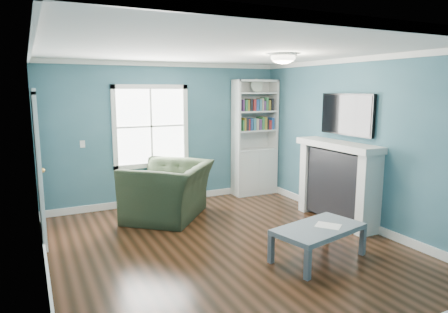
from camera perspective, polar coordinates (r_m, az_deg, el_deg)
name	(u,v)px	position (r m, az deg, el deg)	size (l,w,h in m)	color
floor	(228,247)	(5.55, 0.52, -12.84)	(5.00, 5.00, 0.00)	black
room_walls	(228,131)	(5.15, 0.55, 3.63)	(5.00, 5.00, 5.00)	#2F5968
trim	(228,158)	(5.20, 0.54, -0.15)	(4.50, 5.00, 2.60)	white
window	(151,126)	(7.37, -10.36, 4.25)	(1.40, 0.06, 1.50)	white
bookshelf	(254,149)	(8.09, 4.37, 1.09)	(0.90, 0.35, 2.31)	silver
fireplace	(338,183)	(6.66, 15.94, -3.63)	(0.44, 1.58, 1.30)	black
tv	(347,114)	(6.58, 17.16, 5.76)	(0.06, 1.10, 0.65)	black
door	(38,166)	(6.07, -25.01, -1.23)	(0.12, 0.98, 2.17)	silver
ceiling_fixture	(283,57)	(5.69, 8.45, 13.85)	(0.38, 0.38, 0.15)	white
light_switch	(83,144)	(7.16, -19.56, 1.69)	(0.08, 0.01, 0.12)	white
recliner	(168,182)	(6.67, -7.94, -3.57)	(1.39, 0.90, 1.22)	black
coffee_table	(319,231)	(5.21, 13.35, -10.30)	(1.27, 0.87, 0.42)	#535A64
paper_sheet	(328,226)	(5.25, 14.66, -9.53)	(0.24, 0.30, 0.00)	white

